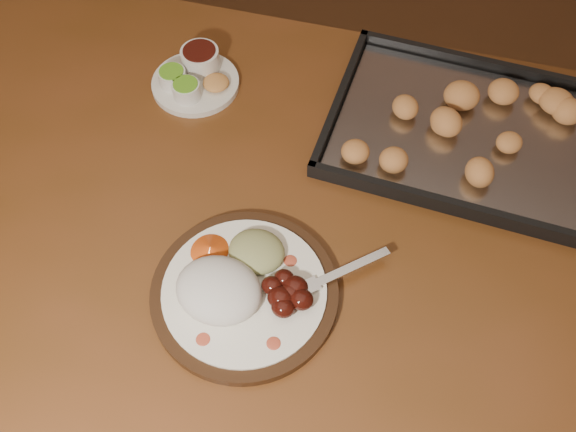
% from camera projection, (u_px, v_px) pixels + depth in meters
% --- Properties ---
extents(ground, '(4.00, 4.00, 0.00)m').
position_uv_depth(ground, '(204.00, 351.00, 1.69)').
color(ground, '#55341D').
rests_on(ground, ground).
extents(dining_table, '(1.60, 1.08, 0.75)m').
position_uv_depth(dining_table, '(268.00, 239.00, 1.12)').
color(dining_table, brown).
rests_on(dining_table, ground).
extents(dinner_plate, '(0.32, 0.28, 0.06)m').
position_uv_depth(dinner_plate, '(241.00, 287.00, 0.94)').
color(dinner_plate, black).
rests_on(dinner_plate, dining_table).
extents(condiment_saucer, '(0.16, 0.16, 0.05)m').
position_uv_depth(condiment_saucer, '(194.00, 76.00, 1.17)').
color(condiment_saucer, silver).
rests_on(condiment_saucer, dining_table).
extents(baking_tray, '(0.49, 0.37, 0.05)m').
position_uv_depth(baking_tray, '(466.00, 130.00, 1.11)').
color(baking_tray, black).
rests_on(baking_tray, dining_table).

